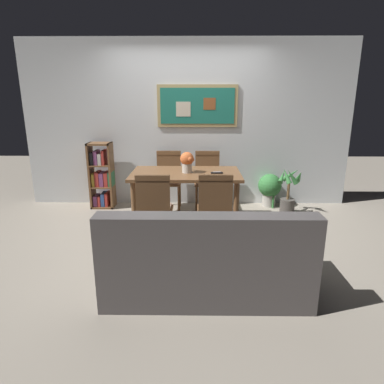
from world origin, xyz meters
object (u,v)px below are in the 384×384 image
(bookshelf, at_px, (102,177))
(dining_chair_far_left, at_px, (169,175))
(tv_remote, at_px, (217,173))
(potted_palm, at_px, (289,194))
(potted_ivy, at_px, (270,188))
(dining_chair_far_right, at_px, (207,176))
(dining_chair_near_left, at_px, (154,205))
(dining_table, at_px, (186,180))
(flower_vase, at_px, (187,161))
(dining_chair_near_right, at_px, (215,204))
(leather_couch, at_px, (205,261))

(bookshelf, bearing_deg, dining_chair_far_left, -2.35)
(tv_remote, bearing_deg, potted_palm, 26.05)
(tv_remote, bearing_deg, potted_ivy, 44.77)
(dining_chair_far_left, bearing_deg, potted_palm, -7.49)
(dining_chair_far_right, relative_size, bookshelf, 0.87)
(dining_chair_near_left, xyz_separation_m, dining_chair_far_left, (0.05, 1.49, 0.00))
(dining_table, height_order, tv_remote, tv_remote)
(dining_chair_far_left, relative_size, flower_vase, 3.27)
(bookshelf, bearing_deg, dining_chair_far_right, -1.61)
(dining_table, relative_size, tv_remote, 9.25)
(flower_vase, distance_m, tv_remote, 0.42)
(dining_table, bearing_deg, dining_chair_far_left, 111.79)
(dining_chair_near_right, distance_m, flower_vase, 0.88)
(leather_couch, xyz_separation_m, flower_vase, (-0.21, 1.68, 0.60))
(dining_table, height_order, dining_chair_near_right, dining_chair_near_right)
(potted_ivy, relative_size, potted_palm, 0.83)
(bookshelf, xyz_separation_m, potted_ivy, (2.70, 0.07, -0.19))
(dining_chair_far_right, xyz_separation_m, potted_palm, (1.23, -0.24, -0.23))
(dining_chair_near_left, xyz_separation_m, bookshelf, (-1.03, 1.53, -0.04))
(potted_palm, bearing_deg, tv_remote, -153.95)
(dining_chair_far_right, relative_size, dining_chair_near_left, 1.00)
(dining_chair_near_right, height_order, potted_ivy, dining_chair_near_right)
(dining_chair_far_left, distance_m, potted_palm, 1.87)
(leather_couch, relative_size, potted_palm, 2.50)
(potted_palm, bearing_deg, dining_chair_near_left, -146.55)
(flower_vase, bearing_deg, leather_couch, -82.99)
(leather_couch, bearing_deg, bookshelf, 122.89)
(dining_chair_far_right, relative_size, leather_couch, 0.51)
(leather_couch, relative_size, tv_remote, 11.37)
(potted_ivy, xyz_separation_m, flower_vase, (-1.32, -0.86, 0.60))
(dining_chair_far_right, distance_m, dining_chair_far_left, 0.61)
(dining_chair_near_right, distance_m, leather_couch, 0.99)
(dining_table, relative_size, leather_couch, 0.81)
(dining_table, height_order, potted_ivy, dining_table)
(dining_table, bearing_deg, flower_vase, -26.13)
(dining_chair_near_left, relative_size, potted_ivy, 1.52)
(leather_couch, bearing_deg, dining_chair_near_left, 121.28)
(dining_chair_far_right, bearing_deg, flower_vase, -111.91)
(potted_ivy, height_order, potted_palm, potted_palm)
(dining_chair_near_left, relative_size, tv_remote, 5.75)
(dining_table, relative_size, dining_chair_near_right, 1.61)
(leather_couch, xyz_separation_m, bookshelf, (-1.59, 2.46, 0.18))
(leather_couch, bearing_deg, tv_remote, 83.39)
(dining_chair_near_right, xyz_separation_m, leather_couch, (-0.13, -0.95, -0.23))
(leather_couch, height_order, bookshelf, bookshelf)
(bookshelf, xyz_separation_m, tv_remote, (1.78, -0.84, 0.27))
(potted_ivy, bearing_deg, potted_palm, -59.72)
(potted_ivy, bearing_deg, flower_vase, -146.81)
(dining_chair_far_right, bearing_deg, bookshelf, 178.39)
(potted_ivy, relative_size, flower_vase, 2.15)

